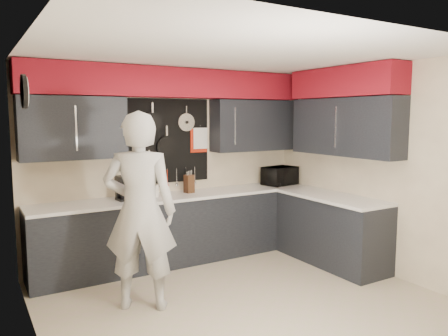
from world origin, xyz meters
TOP-DOWN VIEW (x-y plane):
  - ground at (0.00, 0.00)m, footprint 4.00×4.00m
  - back_wall_assembly at (0.01, 1.60)m, footprint 4.00×0.36m
  - right_wall_assembly at (1.85, 0.26)m, footprint 0.36×3.50m
  - left_wall_assembly at (-1.99, 0.02)m, footprint 0.05×3.50m
  - base_cabinets at (0.49, 1.13)m, footprint 3.95×2.20m
  - microwave at (1.65, 1.41)m, footprint 0.56×0.43m
  - knife_block at (0.16, 1.50)m, footprint 0.13×0.13m
  - utensil_crock at (-0.37, 1.47)m, footprint 0.12×0.12m
  - coffee_maker at (-0.78, 1.45)m, footprint 0.18×0.22m
  - person at (-0.97, 0.33)m, footprint 0.88×0.79m

SIDE VIEW (x-z plane):
  - ground at x=0.00m, z-range 0.00..0.00m
  - base_cabinets at x=0.49m, z-range 0.00..0.92m
  - utensil_crock at x=-0.37m, z-range 0.92..1.07m
  - person at x=-0.97m, z-range 0.00..2.02m
  - knife_block at x=0.16m, z-range 0.92..1.17m
  - microwave at x=1.65m, z-range 0.92..1.20m
  - coffee_maker at x=-0.78m, z-range 0.93..1.23m
  - left_wall_assembly at x=-1.99m, z-range 0.03..2.63m
  - right_wall_assembly at x=1.85m, z-range 0.64..3.24m
  - back_wall_assembly at x=0.01m, z-range 0.71..3.31m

